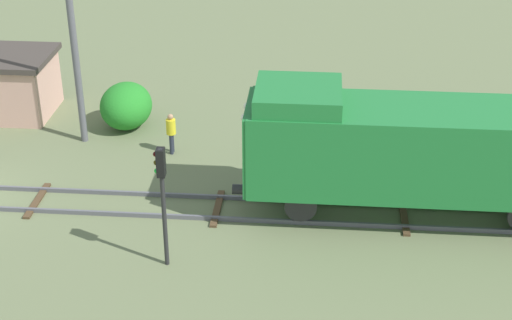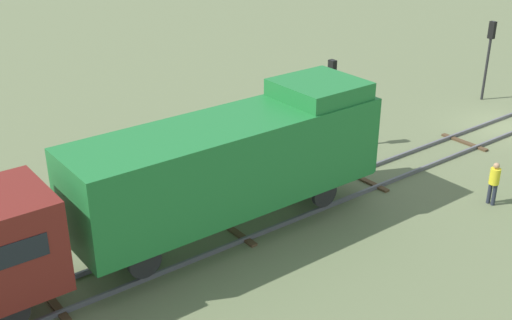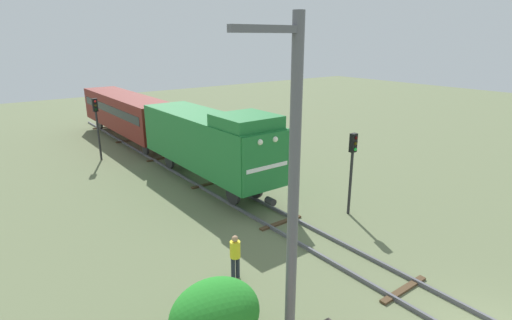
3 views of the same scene
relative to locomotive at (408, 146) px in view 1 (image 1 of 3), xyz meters
name	(u,v)px [view 1 (image 1 of 3)]	position (x,y,z in m)	size (l,w,h in m)	color
locomotive	(408,146)	(0.00, 0.00, 0.00)	(2.90, 11.60, 4.60)	#1E7233
traffic_signal_mid	(162,186)	(3.40, -7.58, 0.07)	(0.32, 0.34, 4.08)	#262628
worker_by_signal	(171,130)	(-4.20, -8.78, -1.78)	(0.38, 0.38, 1.70)	#262B38
catenary_mast	(73,31)	(-5.06, -12.59, 1.96)	(1.94, 0.28, 8.96)	#595960
relay_hut	(20,84)	(-7.50, -16.05, -1.38)	(3.50, 2.90, 2.74)	#D19E8C
bush_near	(126,106)	(-6.48, -11.13, -1.80)	(2.67, 2.18, 1.94)	#248226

